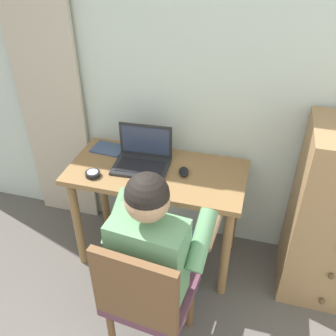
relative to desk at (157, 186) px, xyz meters
name	(u,v)px	position (x,y,z in m)	size (l,w,h in m)	color
wall_back	(229,78)	(0.36, 0.34, 0.64)	(4.80, 0.05, 2.50)	silver
curtain_panel	(46,79)	(-0.84, 0.27, 0.53)	(0.48, 0.03, 2.28)	#BCAD99
desk	(157,186)	(0.00, 0.00, 0.00)	(1.10, 0.54, 0.74)	olive
chair	(146,297)	(0.15, -0.71, -0.14)	(0.46, 0.44, 0.86)	#61374A
person_seated	(158,246)	(0.17, -0.53, 0.05)	(0.57, 0.61, 1.18)	#6B84AD
laptop	(143,157)	(-0.10, 0.04, 0.18)	(0.35, 0.27, 0.24)	#232326
computer_mouse	(184,172)	(0.17, 0.00, 0.15)	(0.06, 0.10, 0.03)	black
desk_clock	(93,174)	(-0.35, -0.16, 0.14)	(0.09, 0.09, 0.03)	black
notebook_pad	(108,149)	(-0.38, 0.14, 0.14)	(0.21, 0.15, 0.01)	#3D4C6B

